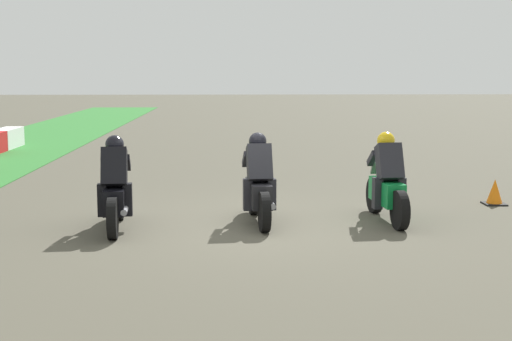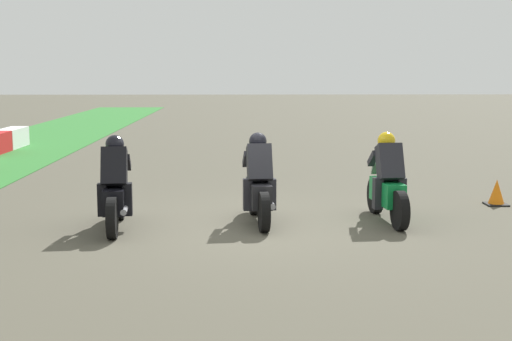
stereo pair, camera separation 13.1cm
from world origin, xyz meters
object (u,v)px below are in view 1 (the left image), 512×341
at_px(rider_lane_b, 259,186).
at_px(traffic_cone, 495,193).
at_px(rider_lane_a, 387,185).
at_px(rider_lane_c, 115,191).

xyz_separation_m(rider_lane_b, traffic_cone, (1.45, -4.55, -0.40)).
bearing_deg(traffic_cone, rider_lane_b, 107.74).
distance_m(rider_lane_a, traffic_cone, 2.78).
relative_size(rider_lane_a, rider_lane_b, 1.00).
bearing_deg(rider_lane_a, traffic_cone, -64.93).
bearing_deg(rider_lane_a, rider_lane_c, 90.66).
distance_m(rider_lane_a, rider_lane_c, 4.52).
relative_size(rider_lane_b, traffic_cone, 4.17).
xyz_separation_m(rider_lane_a, traffic_cone, (1.39, -2.37, -0.40)).
height_order(rider_lane_b, traffic_cone, rider_lane_b).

